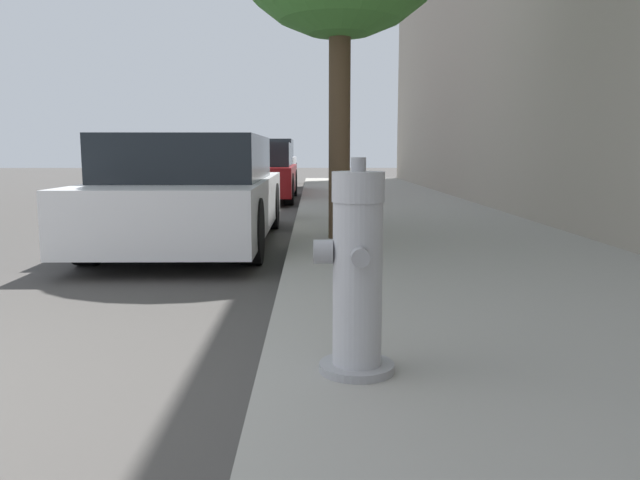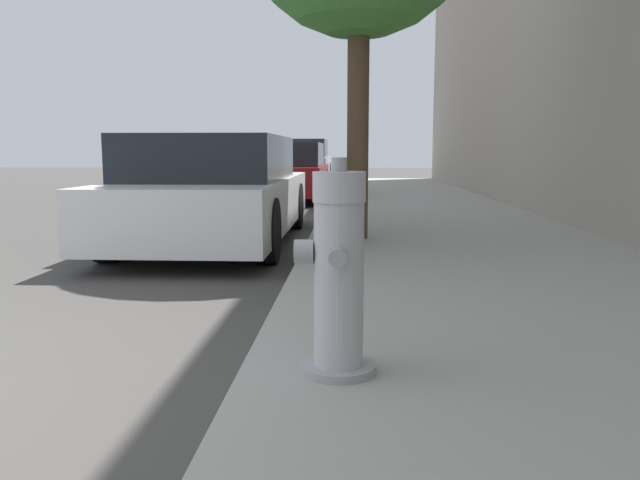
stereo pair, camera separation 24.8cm
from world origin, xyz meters
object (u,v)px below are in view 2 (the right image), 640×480
Objects in this scene: parked_car_mid at (284,172)px; fire_hydrant at (338,276)px; parked_car_near at (217,191)px; parked_car_far at (301,163)px.

fire_hydrant is at bearing -82.56° from parked_car_mid.
parked_car_mid is (-1.50, 11.50, 0.05)m from fire_hydrant.
parked_car_near is 12.86m from parked_car_far.
parked_car_far is (-0.07, 12.86, 0.09)m from parked_car_near.
parked_car_near is 6.71m from parked_car_mid.
parked_car_far is at bearing 90.31° from parked_car_near.
parked_car_mid reaches higher than fire_hydrant.
fire_hydrant is at bearing -71.85° from parked_car_near.
parked_car_far reaches higher than fire_hydrant.
parked_car_near is (-1.57, 4.79, 0.05)m from fire_hydrant.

